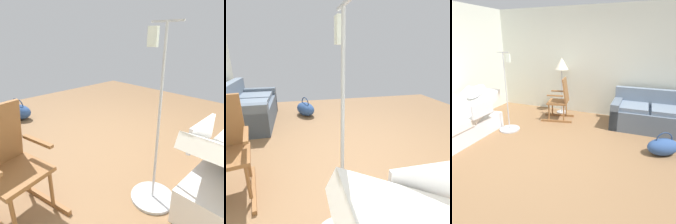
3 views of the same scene
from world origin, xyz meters
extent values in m
plane|color=olive|center=(0.00, 0.00, 0.00)|extent=(6.43, 6.43, 0.00)
cube|color=silver|center=(-1.43, 0.12, 0.63)|extent=(0.04, 0.56, 0.28)
cylinder|color=black|center=(-1.57, 0.61, 0.05)|extent=(0.10, 0.10, 0.10)
cube|color=brown|center=(-0.45, 1.46, 0.03)|extent=(0.75, 0.20, 0.05)
cylinder|color=brown|center=(-0.63, 1.44, 0.25)|extent=(0.04, 0.04, 0.40)
cylinder|color=brown|center=(-0.72, 1.82, 0.25)|extent=(0.04, 0.04, 0.40)
cylinder|color=brown|center=(-0.27, 1.52, 0.25)|extent=(0.04, 0.04, 0.40)
cube|color=brown|center=(-0.50, 1.67, 0.45)|extent=(0.55, 0.57, 0.04)
cube|color=brown|center=(-0.47, 1.44, 0.67)|extent=(0.39, 0.12, 0.03)
ellipsoid|color=#2D4C84|center=(1.90, 0.77, 0.15)|extent=(0.64, 0.54, 0.30)
torus|color=navy|center=(1.90, 0.77, 0.28)|extent=(0.28, 0.16, 0.30)
cylinder|color=#B2B5BA|center=(-1.23, 0.65, 0.01)|extent=(0.44, 0.44, 0.03)
cylinder|color=#B2B5BA|center=(-1.23, 0.65, 0.85)|extent=(0.02, 0.02, 1.65)
cube|color=#B2B5BA|center=(-1.23, 0.65, 1.68)|extent=(0.28, 0.02, 0.02)
cube|color=white|center=(-1.11, 0.65, 1.57)|extent=(0.09, 0.04, 0.16)
camera|label=1|loc=(-2.13, 2.12, 1.58)|focal=32.86mm
camera|label=2|loc=(-2.27, 0.91, 1.46)|focal=29.70mm
camera|label=3|loc=(1.51, -2.87, 1.94)|focal=33.49mm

